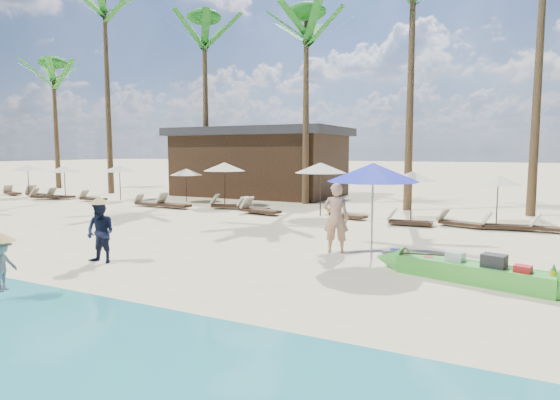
% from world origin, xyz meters
% --- Properties ---
extents(ground, '(240.00, 240.00, 0.00)m').
position_xyz_m(ground, '(0.00, 0.00, 0.00)').
color(ground, beige).
rests_on(ground, ground).
extents(green_canoe, '(5.22, 1.61, 0.67)m').
position_xyz_m(green_canoe, '(6.05, 1.91, 0.23)').
color(green_canoe, green).
rests_on(green_canoe, ground).
extents(tourist, '(0.81, 0.62, 1.97)m').
position_xyz_m(tourist, '(2.34, 3.37, 0.98)').
color(tourist, tan).
rests_on(tourist, ground).
extents(vendor_green, '(0.82, 0.67, 1.59)m').
position_xyz_m(vendor_green, '(-2.58, -0.48, 0.79)').
color(vendor_green, '#131934').
rests_on(vendor_green, ground).
extents(vendor_yellow, '(0.55, 0.74, 1.02)m').
position_xyz_m(vendor_yellow, '(-1.90, -3.47, 0.69)').
color(vendor_yellow, gray).
rests_on(vendor_yellow, ground).
extents(blue_umbrella, '(2.37, 2.37, 2.55)m').
position_xyz_m(blue_umbrella, '(3.52, 2.87, 2.30)').
color(blue_umbrella, '#99999E').
rests_on(blue_umbrella, ground).
extents(resort_parasol_0, '(1.97, 1.97, 2.03)m').
position_xyz_m(resort_parasol_0, '(-20.27, 9.96, 1.83)').
color(resort_parasol_0, '#372416').
rests_on(resort_parasol_0, ground).
extents(lounger_0_left, '(1.79, 0.92, 0.58)m').
position_xyz_m(lounger_0_left, '(-22.27, 10.15, 0.19)').
color(lounger_0_left, '#372416').
rests_on(lounger_0_left, ground).
extents(lounger_0_right, '(1.94, 0.74, 0.64)m').
position_xyz_m(lounger_0_right, '(-19.76, 10.11, 0.22)').
color(lounger_0_right, '#372416').
rests_on(lounger_0_right, ground).
extents(resort_parasol_1, '(1.90, 1.90, 1.95)m').
position_xyz_m(resort_parasol_1, '(-17.72, 10.55, 1.76)').
color(resort_parasol_1, '#372416').
rests_on(resort_parasol_1, ground).
extents(lounger_1_left, '(1.89, 1.13, 0.61)m').
position_xyz_m(lounger_1_left, '(-18.06, 9.39, 0.21)').
color(lounger_1_left, '#372416').
rests_on(lounger_1_left, ground).
extents(lounger_1_right, '(1.79, 0.76, 0.59)m').
position_xyz_m(lounger_1_right, '(-17.54, 10.01, 0.20)').
color(lounger_1_right, '#372416').
rests_on(lounger_1_right, ground).
extents(resort_parasol_2, '(1.99, 1.99, 2.05)m').
position_xyz_m(resort_parasol_2, '(-13.78, 11.16, 1.84)').
color(resort_parasol_2, '#372416').
rests_on(resort_parasol_2, ground).
extents(lounger_2_left, '(1.69, 0.65, 0.56)m').
position_xyz_m(lounger_2_left, '(-14.69, 9.88, 0.19)').
color(lounger_2_left, '#372416').
rests_on(lounger_2_left, ground).
extents(resort_parasol_3, '(1.82, 1.82, 1.88)m').
position_xyz_m(resort_parasol_3, '(-9.57, 11.93, 1.69)').
color(resort_parasol_3, '#372416').
rests_on(resort_parasol_3, ground).
extents(lounger_3_left, '(1.64, 0.55, 0.55)m').
position_xyz_m(lounger_3_left, '(-10.16, 9.43, 0.18)').
color(lounger_3_left, '#372416').
rests_on(lounger_3_left, ground).
extents(lounger_3_right, '(1.97, 0.74, 0.66)m').
position_xyz_m(lounger_3_right, '(-8.51, 9.40, 0.22)').
color(lounger_3_right, '#372416').
rests_on(lounger_3_right, ground).
extents(resort_parasol_4, '(2.20, 2.20, 2.26)m').
position_xyz_m(resort_parasol_4, '(-6.65, 11.35, 2.04)').
color(resort_parasol_4, '#372416').
rests_on(resort_parasol_4, ground).
extents(lounger_4_left, '(1.98, 1.17, 0.64)m').
position_xyz_m(lounger_4_left, '(-5.84, 10.36, 0.22)').
color(lounger_4_left, '#372416').
rests_on(lounger_4_left, ground).
extents(lounger_4_right, '(1.79, 0.90, 0.58)m').
position_xyz_m(lounger_4_right, '(-4.37, 10.23, 0.19)').
color(lounger_4_right, '#372416').
rests_on(lounger_4_right, ground).
extents(resort_parasol_5, '(2.28, 2.28, 2.35)m').
position_xyz_m(resort_parasol_5, '(-0.83, 10.15, 2.12)').
color(resort_parasol_5, '#372416').
rests_on(resort_parasol_5, ground).
extents(lounger_5_left, '(2.02, 0.89, 0.66)m').
position_xyz_m(lounger_5_left, '(-3.53, 9.40, 0.22)').
color(lounger_5_left, '#372416').
rests_on(lounger_5_left, ground).
extents(resort_parasol_6, '(1.95, 1.95, 2.01)m').
position_xyz_m(resort_parasol_6, '(2.96, 10.80, 1.81)').
color(resort_parasol_6, '#372416').
rests_on(resort_parasol_6, ground).
extents(lounger_6_left, '(1.81, 1.00, 0.59)m').
position_xyz_m(lounger_6_left, '(0.42, 9.87, 0.20)').
color(lounger_6_left, '#372416').
rests_on(lounger_6_left, ground).
extents(lounger_6_right, '(1.71, 0.62, 0.57)m').
position_xyz_m(lounger_6_right, '(3.16, 9.08, 0.19)').
color(lounger_6_right, '#372416').
rests_on(lounger_6_right, ground).
extents(resort_parasol_7, '(1.85, 1.85, 1.91)m').
position_xyz_m(resort_parasol_7, '(6.19, 11.28, 1.72)').
color(resort_parasol_7, '#372416').
rests_on(resort_parasol_7, ground).
extents(lounger_7_left, '(1.81, 0.99, 0.59)m').
position_xyz_m(lounger_7_left, '(4.95, 9.70, 0.20)').
color(lounger_7_left, '#372416').
rests_on(lounger_7_left, ground).
extents(lounger_7_right, '(1.76, 0.74, 0.58)m').
position_xyz_m(lounger_7_right, '(6.50, 9.66, 0.19)').
color(lounger_7_right, '#372416').
rests_on(lounger_7_right, ground).
extents(lounger_8_left, '(1.74, 0.59, 0.58)m').
position_xyz_m(lounger_8_left, '(8.09, 9.79, 0.20)').
color(lounger_8_left, '#372416').
rests_on(lounger_8_left, ground).
extents(palm_0, '(2.08, 2.08, 9.90)m').
position_xyz_m(palm_0, '(-24.62, 15.48, 8.11)').
color(palm_0, brown).
rests_on(palm_0, ground).
extents(palm_1, '(2.08, 2.08, 13.60)m').
position_xyz_m(palm_1, '(-17.59, 14.06, 10.82)').
color(palm_1, brown).
rests_on(palm_1, ground).
extents(palm_2, '(2.08, 2.08, 11.33)m').
position_xyz_m(palm_2, '(-10.45, 15.08, 9.18)').
color(palm_2, brown).
rests_on(palm_2, ground).
extents(palm_3, '(2.08, 2.08, 10.52)m').
position_xyz_m(palm_3, '(-3.36, 14.27, 8.58)').
color(palm_3, brown).
rests_on(palm_3, ground).
extents(palm_4, '(2.08, 2.08, 11.70)m').
position_xyz_m(palm_4, '(2.15, 14.01, 9.45)').
color(palm_4, brown).
rests_on(palm_4, ground).
extents(pavilion_west, '(10.80, 6.60, 4.30)m').
position_xyz_m(pavilion_west, '(-8.00, 17.50, 2.19)').
color(pavilion_west, '#372416').
rests_on(pavilion_west, ground).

